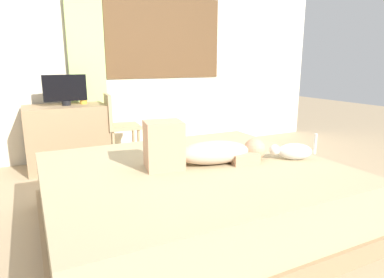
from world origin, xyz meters
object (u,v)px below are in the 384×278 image
Objects in this scene: person_lying at (201,150)px; desk at (67,137)px; tv_monitor at (65,90)px; chair_by_desk at (117,123)px; bed at (192,197)px; cat at (292,151)px; cup at (83,100)px.

person_lying is 1.05× the size of desk.
chair_by_desk is at bearing -12.65° from tv_monitor.
tv_monitor is at bearing 107.90° from bed.
bed is 6.65× the size of cat.
person_lying is 2.10m from cup.
bed is 2.45× the size of chair_by_desk.
bed is 4.38× the size of tv_monitor.
cat is at bearing -61.52° from cup.
desk is 1.87× the size of tv_monitor.
tv_monitor is (-1.41, 2.18, 0.37)m from cat.
cat is (0.70, -0.20, -0.05)m from person_lying.
chair_by_desk is at bearing 95.05° from person_lying.
cup reaches higher than desk.
cat is at bearing -56.72° from desk.
bed is at bearing -77.76° from cup.
cat is at bearing -15.04° from bed.
chair_by_desk is (0.55, -0.12, -0.41)m from tv_monitor.
tv_monitor is at bearing 0.00° from desk.
bed is 2.15m from cup.
cat is 3.36× the size of cup.
bed is at bearing 176.91° from person_lying.
tv_monitor is (-0.64, 1.97, 0.68)m from bed.
chair_by_desk is at bearing -26.76° from cup.
tv_monitor reaches higher than bed.
cup is (-0.44, 2.03, 0.55)m from bed.
cup is (-0.51, 2.03, 0.19)m from person_lying.
chair_by_desk reaches higher than person_lying.
tv_monitor reaches higher than person_lying.
cup is at bearing 15.18° from tv_monitor.
person_lying is 0.73m from cat.
person_lying is at bearing -75.79° from cup.
desk is 0.47m from cup.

